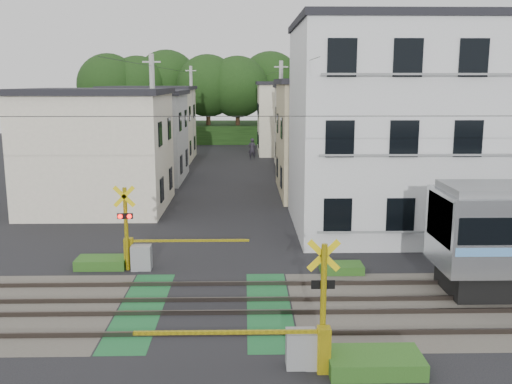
{
  "coord_description": "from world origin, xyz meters",
  "views": [
    {
      "loc": [
        1.2,
        -16.0,
        6.59
      ],
      "look_at": [
        1.62,
        5.0,
        2.55
      ],
      "focal_mm": 40.0,
      "sensor_mm": 36.0,
      "label": 1
    }
  ],
  "objects_px": {
    "crossing_signal_near": "(305,340)",
    "apartment_block": "(407,127)",
    "crossing_signal_far": "(139,250)",
    "pedestrian": "(252,149)"
  },
  "relations": [
    {
      "from": "crossing_signal_far",
      "to": "pedestrian",
      "type": "relative_size",
      "value": 2.54
    },
    {
      "from": "crossing_signal_near",
      "to": "crossing_signal_far",
      "type": "height_order",
      "value": "same"
    },
    {
      "from": "crossing_signal_near",
      "to": "apartment_block",
      "type": "height_order",
      "value": "apartment_block"
    },
    {
      "from": "crossing_signal_far",
      "to": "pedestrian",
      "type": "bearing_deg",
      "value": 81.49
    },
    {
      "from": "crossing_signal_near",
      "to": "crossing_signal_far",
      "type": "distance_m",
      "value": 8.95
    },
    {
      "from": "crossing_signal_far",
      "to": "apartment_block",
      "type": "relative_size",
      "value": 0.46
    },
    {
      "from": "crossing_signal_far",
      "to": "pedestrian",
      "type": "distance_m",
      "value": 29.89
    },
    {
      "from": "apartment_block",
      "to": "crossing_signal_near",
      "type": "bearing_deg",
      "value": -114.22
    },
    {
      "from": "crossing_signal_far",
      "to": "pedestrian",
      "type": "xyz_separation_m",
      "value": [
        4.42,
        29.56,
        0.22
      ]
    },
    {
      "from": "crossing_signal_near",
      "to": "apartment_block",
      "type": "distance_m",
      "value": 14.95
    }
  ]
}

